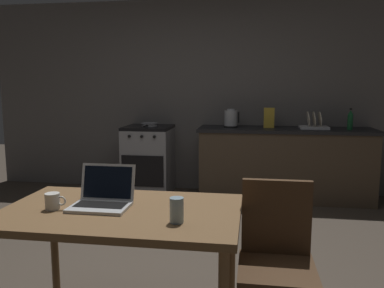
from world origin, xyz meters
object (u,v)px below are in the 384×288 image
object	(u,v)px
dish_rack	(314,125)
drinking_glass	(177,210)
stove_oven	(149,160)
coffee_mug	(53,201)
chair	(276,253)
frying_pan	(149,124)
electric_kettle	(231,119)
cereal_box	(269,118)
laptop	(102,199)
dining_table	(121,222)
bottle	(350,120)

from	to	relation	value
dish_rack	drinking_glass	bearing A→B (deg)	-109.49
stove_oven	coffee_mug	distance (m)	3.06
chair	frying_pan	distance (m)	3.27
electric_kettle	cereal_box	bearing A→B (deg)	2.41
laptop	dining_table	bearing A→B (deg)	-23.19
frying_pan	dish_rack	world-z (taller)	dish_rack
dish_rack	coffee_mug	bearing A→B (deg)	-120.99
frying_pan	coffee_mug	bearing A→B (deg)	-85.09
dining_table	dish_rack	xyz separation A→B (m)	(1.45, 2.97, 0.27)
stove_oven	chair	size ratio (longest dim) A/B	0.99
dining_table	coffee_mug	world-z (taller)	coffee_mug
laptop	frying_pan	distance (m)	2.95
stove_oven	bottle	world-z (taller)	bottle
chair	coffee_mug	world-z (taller)	chair
dining_table	electric_kettle	distance (m)	3.02
frying_pan	dish_rack	size ratio (longest dim) A/B	1.16
laptop	electric_kettle	bearing A→B (deg)	70.39
dining_table	frying_pan	distance (m)	3.01
dining_table	bottle	world-z (taller)	bottle
stove_oven	electric_kettle	distance (m)	1.22
stove_oven	drinking_glass	world-z (taller)	stove_oven
stove_oven	frying_pan	distance (m)	0.48
frying_pan	cereal_box	bearing A→B (deg)	1.87
stove_oven	dining_table	xyz separation A→B (m)	(0.64, -2.97, 0.22)
stove_oven	chair	distance (m)	3.29
stove_oven	coffee_mug	bearing A→B (deg)	-84.74
bottle	drinking_glass	world-z (taller)	bottle
laptop	bottle	world-z (taller)	bottle
coffee_mug	drinking_glass	world-z (taller)	drinking_glass
laptop	dish_rack	distance (m)	3.34
frying_pan	drinking_glass	world-z (taller)	frying_pan
electric_kettle	coffee_mug	xyz separation A→B (m)	(-0.80, -3.03, -0.22)
bottle	cereal_box	bearing A→B (deg)	175.80
dining_table	coffee_mug	size ratio (longest dim) A/B	11.01
stove_oven	laptop	bearing A→B (deg)	-79.82
dish_rack	electric_kettle	bearing A→B (deg)	-180.00
chair	stove_oven	bearing A→B (deg)	129.72
stove_oven	cereal_box	size ratio (longest dim) A/B	3.59
laptop	bottle	xyz separation A→B (m)	(1.98, 2.89, 0.23)
laptop	dish_rack	bearing A→B (deg)	52.90
stove_oven	bottle	xyz separation A→B (m)	(2.51, -0.05, 0.57)
drinking_glass	coffee_mug	bearing A→B (deg)	171.85
cereal_box	dish_rack	world-z (taller)	cereal_box
bottle	coffee_mug	world-z (taller)	bottle
laptop	cereal_box	world-z (taller)	cereal_box
bottle	dish_rack	xyz separation A→B (m)	(-0.41, 0.05, -0.07)
dining_table	coffee_mug	distance (m)	0.39
electric_kettle	dish_rack	xyz separation A→B (m)	(1.02, 0.00, -0.06)
coffee_mug	frying_pan	bearing A→B (deg)	94.91
dining_table	drinking_glass	world-z (taller)	drinking_glass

